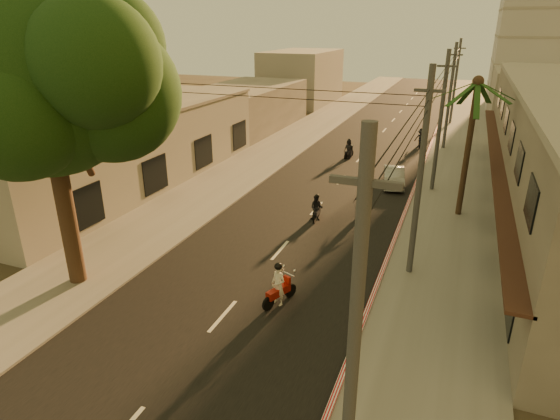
# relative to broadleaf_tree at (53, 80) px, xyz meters

# --- Properties ---
(ground) EXTENTS (160.00, 160.00, 0.00)m
(ground) POSITION_rel_broadleaf_tree_xyz_m (6.61, -2.14, -8.48)
(ground) COLOR #383023
(ground) RESTS_ON ground
(road) EXTENTS (10.00, 140.00, 0.02)m
(road) POSITION_rel_broadleaf_tree_xyz_m (6.61, 17.86, -8.47)
(road) COLOR black
(road) RESTS_ON ground
(sidewalk_right) EXTENTS (5.00, 140.00, 0.12)m
(sidewalk_right) POSITION_rel_broadleaf_tree_xyz_m (14.11, 17.86, -8.42)
(sidewalk_right) COLOR slate
(sidewalk_right) RESTS_ON ground
(sidewalk_left) EXTENTS (5.00, 140.00, 0.12)m
(sidewalk_left) POSITION_rel_broadleaf_tree_xyz_m (-0.89, 17.86, -8.42)
(sidewalk_left) COLOR slate
(sidewalk_left) RESTS_ON ground
(curb_stripe) EXTENTS (0.20, 60.00, 0.20)m
(curb_stripe) POSITION_rel_broadleaf_tree_xyz_m (11.71, 12.86, -8.38)
(curb_stripe) COLOR red
(curb_stripe) RESTS_ON ground
(left_building) EXTENTS (8.20, 24.20, 5.20)m
(left_building) POSITION_rel_broadleaf_tree_xyz_m (-7.37, 11.86, -5.88)
(left_building) COLOR gray
(left_building) RESTS_ON ground
(broadleaf_tree) EXTENTS (9.60, 8.70, 12.10)m
(broadleaf_tree) POSITION_rel_broadleaf_tree_xyz_m (0.00, 0.00, 0.00)
(broadleaf_tree) COLOR black
(broadleaf_tree) RESTS_ON ground
(palm_tree) EXTENTS (5.00, 5.00, 8.20)m
(palm_tree) POSITION_rel_broadleaf_tree_xyz_m (14.61, 13.86, -1.33)
(palm_tree) COLOR black
(palm_tree) RESTS_ON ground
(utility_poles) EXTENTS (1.20, 48.26, 9.00)m
(utility_poles) POSITION_rel_broadleaf_tree_xyz_m (12.81, 17.86, -1.94)
(utility_poles) COLOR #38383A
(utility_poles) RESTS_ON ground
(filler_right) EXTENTS (8.00, 14.00, 6.00)m
(filler_right) POSITION_rel_broadleaf_tree_xyz_m (20.61, 42.86, -5.48)
(filler_right) COLOR gray
(filler_right) RESTS_ON ground
(filler_left_near) EXTENTS (8.00, 14.00, 4.40)m
(filler_left_near) POSITION_rel_broadleaf_tree_xyz_m (-7.39, 31.86, -6.28)
(filler_left_near) COLOR gray
(filler_left_near) RESTS_ON ground
(filler_left_far) EXTENTS (8.00, 14.00, 7.00)m
(filler_left_far) POSITION_rel_broadleaf_tree_xyz_m (-7.39, 49.86, -4.98)
(filler_left_far) COLOR gray
(filler_left_far) RESTS_ON ground
(scooter_red) EXTENTS (1.03, 1.79, 1.85)m
(scooter_red) POSITION_rel_broadleaf_tree_xyz_m (8.28, 1.44, -7.65)
(scooter_red) COLOR black
(scooter_red) RESTS_ON ground
(scooter_mid_a) EXTENTS (0.81, 1.60, 1.57)m
(scooter_mid_a) POSITION_rel_broadleaf_tree_xyz_m (7.13, 10.20, -7.76)
(scooter_mid_a) COLOR black
(scooter_mid_a) RESTS_ON ground
(scooter_mid_b) EXTENTS (1.05, 1.85, 1.82)m
(scooter_mid_b) POSITION_rel_broadleaf_tree_xyz_m (9.40, 11.64, -7.66)
(scooter_mid_b) COLOR black
(scooter_mid_b) RESTS_ON ground
(scooter_far_a) EXTENTS (0.95, 1.66, 1.65)m
(scooter_far_a) POSITION_rel_broadleaf_tree_xyz_m (5.68, 23.81, -7.73)
(scooter_far_a) COLOR black
(scooter_far_a) RESTS_ON ground
(scooter_far_b) EXTENTS (1.16, 1.75, 1.72)m
(scooter_far_b) POSITION_rel_broadleaf_tree_xyz_m (10.81, 29.81, -7.69)
(scooter_far_b) COLOR black
(scooter_far_b) RESTS_ON ground
(parked_car) EXTENTS (2.70, 4.30, 1.26)m
(parked_car) POSITION_rel_broadleaf_tree_xyz_m (10.25, 17.94, -7.85)
(parked_car) COLOR gray
(parked_car) RESTS_ON ground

